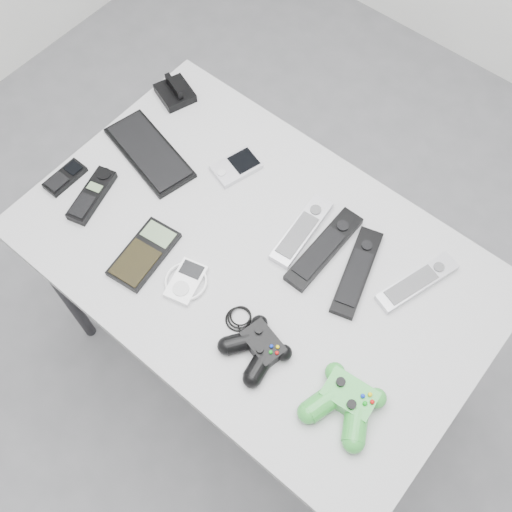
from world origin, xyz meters
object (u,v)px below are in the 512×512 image
Objects in this scene: remote_silver_b at (417,282)px; cordless_handset at (92,195)px; pda_keyboard at (149,152)px; controller_green at (346,402)px; remote_silver_a at (302,230)px; mobile_phone at (65,177)px; remote_black_b at (357,272)px; calculator at (144,254)px; controller_black at (258,347)px; remote_black_a at (324,248)px; desk at (257,267)px; pda at (236,166)px; mp3_player at (186,281)px.

cordless_handset is at bearing -139.66° from remote_silver_b.
remote_silver_b reaches higher than pda_keyboard.
controller_green is (0.77, -0.02, 0.01)m from cordless_handset.
remote_silver_a reaches higher than mobile_phone.
remote_black_b is 0.49m from calculator.
controller_black is at bearing -99.02° from remote_silver_b.
remote_silver_a is 0.94× the size of controller_black.
remote_black_a is at bearing 33.81° from calculator.
pda_keyboard is at bearing -177.47° from remote_silver_a.
remote_silver_b is at bearing 76.18° from controller_black.
controller_black reaches higher than desk.
desk is at bearing 5.86° from pda_keyboard.
pda is 1.08× the size of mobile_phone.
remote_silver_b is at bearing 25.41° from calculator.
remote_silver_b reaches higher than calculator.
remote_black_b is (0.09, 0.00, -0.00)m from remote_black_a.
pda_keyboard is 1.15× the size of remote_black_b.
pda_keyboard is at bearing 172.94° from desk.
desk is 6.88× the size of controller_green.
mp3_player is (0.12, 0.01, 0.00)m from calculator.
desk is 0.38m from remote_silver_b.
cordless_handset is (-0.41, -0.13, 0.08)m from desk.
remote_black_b is (0.60, 0.06, 0.00)m from pda_keyboard.
remote_silver_b is 0.33m from controller_green.
remote_black_b is at bearing 91.61° from controller_black.
mp3_player is at bearing -19.84° from cordless_handset.
remote_black_a is at bearing 39.18° from mp3_player.
mobile_phone is 0.49× the size of controller_black.
cordless_handset is 0.77m from controller_green.
remote_silver_a is at bearing 41.53° from calculator.
remote_silver_a is 1.30× the size of cordless_handset.
remote_black_a is 0.36m from controller_green.
mobile_phone and mp3_player have the same top height.
calculator is at bearing -35.04° from pda_keyboard.
calculator is at bearing -168.72° from controller_black.
remote_silver_a is 0.42m from controller_green.
calculator is (0.20, -0.22, 0.00)m from pda_keyboard.
remote_silver_b is 1.31× the size of cordless_handset.
controller_black reaches higher than remote_silver_a.
calculator is at bearing -5.09° from mobile_phone.
controller_black reaches higher than pda.
pda reaches higher than calculator.
cordless_handset is (-0.52, -0.24, 0.00)m from remote_black_a.
controller_black is 0.21m from controller_green.
calculator is (-0.20, -0.17, 0.07)m from desk.
remote_black_b is 0.39m from mp3_player.
mobile_phone is (-0.71, -0.25, -0.00)m from remote_black_b.
remote_silver_b is (0.28, 0.06, -0.00)m from remote_silver_a.
controller_green is at bearing -17.28° from cordless_handset.
controller_green is (0.36, -0.15, 0.09)m from desk.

